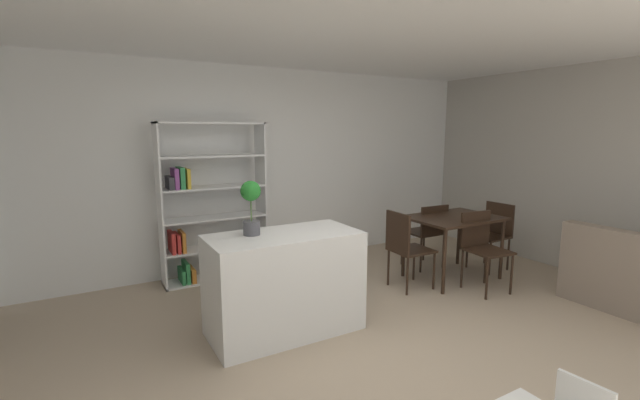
# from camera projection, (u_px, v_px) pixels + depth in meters

# --- Properties ---
(ground_plane) EXTENTS (9.89, 9.89, 0.00)m
(ground_plane) POSITION_uv_depth(u_px,v_px,m) (378.00, 355.00, 3.49)
(ground_plane) COLOR tan
(ceiling_slab) EXTENTS (7.18, 5.65, 0.06)m
(ceiling_slab) POSITION_uv_depth(u_px,v_px,m) (386.00, 11.00, 3.05)
(ceiling_slab) COLOR white
(ceiling_slab) RESTS_ON ground_plane
(back_partition) EXTENTS (7.18, 0.06, 2.68)m
(back_partition) POSITION_uv_depth(u_px,v_px,m) (253.00, 169.00, 5.66)
(back_partition) COLOR white
(back_partition) RESTS_ON ground_plane
(right_partition_gray) EXTENTS (0.06, 5.65, 2.68)m
(right_partition_gray) POSITION_uv_depth(u_px,v_px,m) (619.00, 174.00, 5.01)
(right_partition_gray) COLOR #B2ADA3
(right_partition_gray) RESTS_ON ground_plane
(kitchen_island) EXTENTS (1.37, 0.68, 0.93)m
(kitchen_island) POSITION_uv_depth(u_px,v_px,m) (284.00, 283.00, 3.84)
(kitchen_island) COLOR white
(kitchen_island) RESTS_ON ground_plane
(potted_plant_on_island) EXTENTS (0.18, 0.18, 0.48)m
(potted_plant_on_island) POSITION_uv_depth(u_px,v_px,m) (251.00, 203.00, 3.68)
(potted_plant_on_island) COLOR #4C4C51
(potted_plant_on_island) RESTS_ON kitchen_island
(open_bookshelf) EXTENTS (1.28, 0.35, 1.95)m
(open_bookshelf) POSITION_uv_depth(u_px,v_px,m) (205.00, 208.00, 5.12)
(open_bookshelf) COLOR white
(open_bookshelf) RESTS_ON ground_plane
(dining_table) EXTENTS (1.11, 0.81, 0.79)m
(dining_table) POSITION_uv_depth(u_px,v_px,m) (454.00, 223.00, 5.22)
(dining_table) COLOR black
(dining_table) RESTS_ON ground_plane
(dining_chair_near) EXTENTS (0.47, 0.49, 0.91)m
(dining_chair_near) POSITION_uv_depth(u_px,v_px,m) (482.00, 243.00, 4.89)
(dining_chair_near) COLOR black
(dining_chair_near) RESTS_ON ground_plane
(dining_chair_island_side) EXTENTS (0.47, 0.43, 0.92)m
(dining_chair_island_side) POSITION_uv_depth(u_px,v_px,m) (405.00, 244.00, 4.87)
(dining_chair_island_side) COLOR black
(dining_chair_island_side) RESTS_ON ground_plane
(dining_chair_far) EXTENTS (0.47, 0.46, 0.88)m
(dining_chair_far) POSITION_uv_depth(u_px,v_px,m) (428.00, 229.00, 5.62)
(dining_chair_far) COLOR black
(dining_chair_far) RESTS_ON ground_plane
(dining_chair_window_side) EXTENTS (0.45, 0.43, 0.88)m
(dining_chair_window_side) POSITION_uv_depth(u_px,v_px,m) (494.00, 230.00, 5.63)
(dining_chair_window_side) COLOR black
(dining_chair_window_side) RESTS_ON ground_plane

